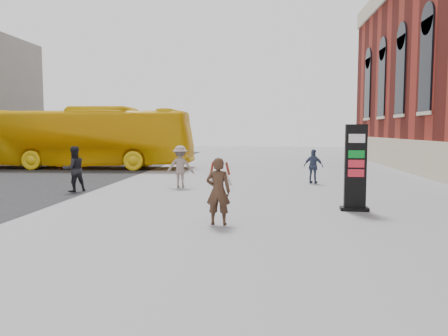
# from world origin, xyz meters

# --- Properties ---
(ground) EXTENTS (100.00, 100.00, 0.00)m
(ground) POSITION_xyz_m (0.00, 0.00, 0.00)
(ground) COLOR #9E9EA3
(info_pylon) EXTENTS (0.82, 0.45, 2.49)m
(info_pylon) POSITION_xyz_m (4.13, 2.19, 1.24)
(info_pylon) COLOR black
(info_pylon) RESTS_ON ground
(woman) EXTENTS (0.65, 0.60, 1.66)m
(woman) POSITION_xyz_m (0.39, -0.01, 0.85)
(woman) COLOR #362518
(woman) RESTS_ON ground
(bus) EXTENTS (13.29, 3.29, 3.69)m
(bus) POSITION_xyz_m (-9.40, 15.10, 1.84)
(bus) COLOR #E6B40B
(bus) RESTS_ON road
(pedestrian_a) EXTENTS (1.05, 1.05, 1.72)m
(pedestrian_a) POSITION_xyz_m (-5.61, 5.22, 0.86)
(pedestrian_a) COLOR black
(pedestrian_a) RESTS_ON ground
(pedestrian_b) EXTENTS (1.12, 0.68, 1.69)m
(pedestrian_b) POSITION_xyz_m (-1.85, 6.84, 0.85)
(pedestrian_b) COLOR gray
(pedestrian_b) RESTS_ON ground
(pedestrian_c) EXTENTS (0.95, 0.71, 1.49)m
(pedestrian_c) POSITION_xyz_m (3.69, 8.59, 0.75)
(pedestrian_c) COLOR #38425F
(pedestrian_c) RESTS_ON ground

